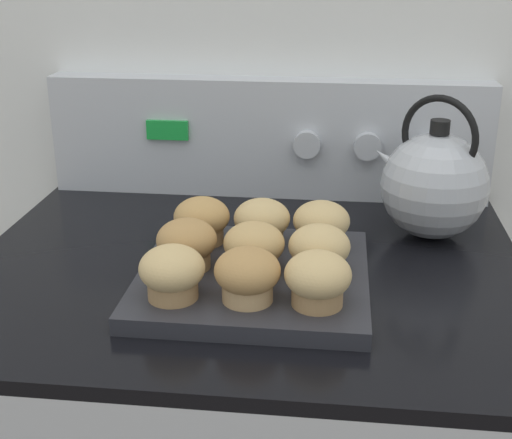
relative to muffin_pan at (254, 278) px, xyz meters
name	(u,v)px	position (x,y,z in m)	size (l,w,h in m)	color
wall_back	(272,13)	(-0.02, 0.42, 0.29)	(8.00, 0.05, 2.40)	silver
control_panel	(269,138)	(-0.02, 0.36, 0.09)	(0.75, 0.07, 0.20)	#B7BABF
muffin_pan	(254,278)	(0.00, 0.00, 0.00)	(0.29, 0.29, 0.02)	#28282D
muffin_r0_c0	(172,273)	(-0.09, -0.09, 0.04)	(0.08, 0.08, 0.06)	#A37A4C
muffin_r0_c1	(247,275)	(0.00, -0.08, 0.04)	(0.08, 0.08, 0.06)	tan
muffin_r0_c2	(318,279)	(0.08, -0.08, 0.04)	(0.08, 0.08, 0.06)	#A37A4C
muffin_r1_c0	(187,244)	(-0.09, 0.00, 0.04)	(0.08, 0.08, 0.06)	tan
muffin_r1_c1	(254,248)	(0.00, 0.00, 0.04)	(0.08, 0.08, 0.06)	olive
muffin_r1_c2	(319,250)	(0.08, 0.00, 0.04)	(0.08, 0.08, 0.06)	olive
muffin_r2_c0	(202,220)	(-0.08, 0.08, 0.04)	(0.08, 0.08, 0.06)	#A37A4C
muffin_r2_c1	(262,222)	(0.00, 0.09, 0.04)	(0.08, 0.08, 0.06)	tan
muffin_r2_c2	(321,225)	(0.08, 0.09, 0.04)	(0.08, 0.08, 0.06)	tan
tea_kettle	(434,184)	(0.24, 0.20, 0.07)	(0.18, 0.16, 0.21)	#ADAFB5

